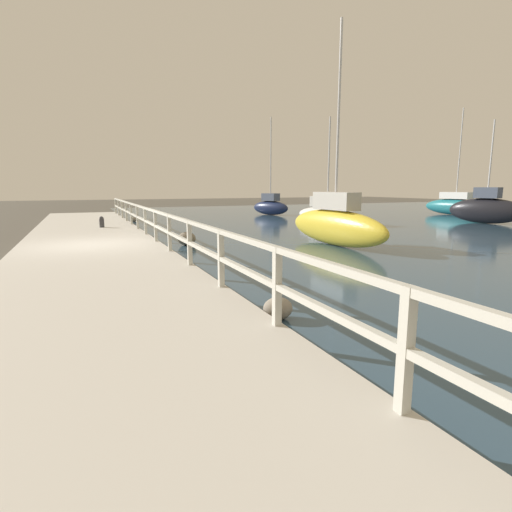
% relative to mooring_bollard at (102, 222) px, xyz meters
% --- Properties ---
extents(ground_plane, '(120.00, 120.00, 0.00)m').
position_rel_mooring_bollard_xyz_m(ground_plane, '(-0.65, -5.90, -0.57)').
color(ground_plane, '#4C473D').
extents(dock_walkway, '(4.39, 36.00, 0.31)m').
position_rel_mooring_bollard_xyz_m(dock_walkway, '(-0.65, -5.90, -0.41)').
color(dock_walkway, beige).
rests_on(dock_walkway, ground).
extents(railing, '(0.10, 32.50, 1.08)m').
position_rel_mooring_bollard_xyz_m(railing, '(1.45, -5.90, 0.47)').
color(railing, beige).
rests_on(railing, dock_walkway).
extents(boulder_near_dock, '(0.40, 0.36, 0.30)m').
position_rel_mooring_bollard_xyz_m(boulder_near_dock, '(2.16, 6.23, -0.42)').
color(boulder_near_dock, gray).
rests_on(boulder_near_dock, ground).
extents(boulder_mid_strip, '(0.49, 0.44, 0.37)m').
position_rel_mooring_bollard_xyz_m(boulder_mid_strip, '(1.99, -14.14, -0.38)').
color(boulder_mid_strip, gray).
rests_on(boulder_mid_strip, ground).
extents(boulder_upstream, '(0.67, 0.60, 0.50)m').
position_rel_mooring_bollard_xyz_m(boulder_upstream, '(2.71, -5.15, -0.32)').
color(boulder_upstream, slate).
rests_on(boulder_upstream, ground).
extents(mooring_bollard, '(0.22, 0.22, 0.51)m').
position_rel_mooring_bollard_xyz_m(mooring_bollard, '(0.00, 0.00, 0.00)').
color(mooring_bollard, '#333338').
rests_on(mooring_bollard, dock_walkway).
extents(sailboat_black, '(2.19, 4.48, 5.97)m').
position_rel_mooring_bollard_xyz_m(sailboat_black, '(21.31, -3.44, 0.29)').
color(sailboat_black, black).
rests_on(sailboat_black, water_surface).
extents(sailboat_yellow, '(1.01, 5.65, 7.88)m').
position_rel_mooring_bollard_xyz_m(sailboat_yellow, '(7.80, -7.36, 0.24)').
color(sailboat_yellow, gold).
rests_on(sailboat_yellow, water_surface).
extents(sailboat_white, '(2.17, 5.18, 6.08)m').
position_rel_mooring_bollard_xyz_m(sailboat_white, '(12.45, 0.10, 0.07)').
color(sailboat_white, white).
rests_on(sailboat_white, water_surface).
extents(sailboat_navy, '(2.22, 3.64, 7.37)m').
position_rel_mooring_bollard_xyz_m(sailboat_navy, '(12.77, 8.45, 0.13)').
color(sailboat_navy, '#192347').
rests_on(sailboat_navy, water_surface).
extents(sailboat_teal, '(1.45, 5.51, 8.00)m').
position_rel_mooring_bollard_xyz_m(sailboat_teal, '(25.93, 2.57, 0.19)').
color(sailboat_teal, '#1E707A').
rests_on(sailboat_teal, water_surface).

